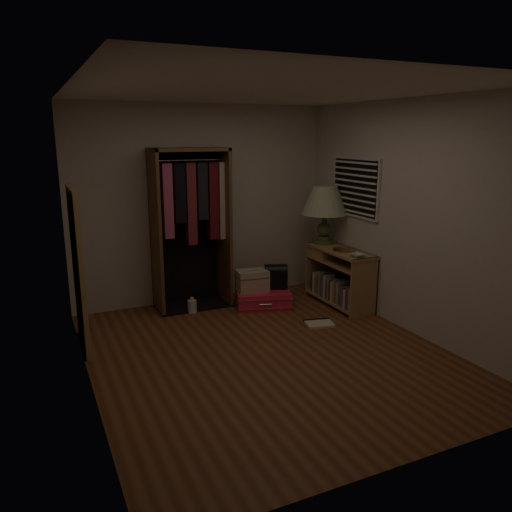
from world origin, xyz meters
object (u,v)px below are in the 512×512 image
console_bookshelf (337,275)px  white_jug (192,306)px  black_bag (276,276)px  table_lamp (325,202)px  open_wardrobe (192,215)px  train_case (252,280)px  pink_suitcase (263,298)px  floor_mirror (79,270)px

console_bookshelf → white_jug: size_ratio=5.62×
black_bag → table_lamp: size_ratio=0.44×
open_wardrobe → train_case: size_ratio=4.73×
train_case → table_lamp: (1.09, 0.01, 0.97)m
open_wardrobe → white_jug: bearing=-115.3°
pink_suitcase → white_jug: (-0.92, 0.16, -0.02)m
open_wardrobe → pink_suitcase: open_wardrobe is taller
console_bookshelf → pink_suitcase: 1.04m
train_case → black_bag: bearing=3.2°
console_bookshelf → black_bag: console_bookshelf is taller
floor_mirror → train_case: bearing=10.5°
console_bookshelf → train_case: 1.14m
pink_suitcase → floor_mirror: bearing=-154.2°
console_bookshelf → pink_suitcase: size_ratio=1.35×
floor_mirror → train_case: 2.25m
console_bookshelf → train_case: console_bookshelf is taller
black_bag → white_jug: black_bag is taller
floor_mirror → white_jug: (1.36, 0.51, -0.77)m
open_wardrobe → floor_mirror: (-1.49, -0.77, -0.36)m
black_bag → floor_mirror: bearing=-148.6°
floor_mirror → train_case: (2.16, 0.40, -0.49)m
open_wardrobe → white_jug: open_wardrobe is taller
console_bookshelf → table_lamp: table_lamp is taller
floor_mirror → train_case: floor_mirror is taller
open_wardrobe → table_lamp: bearing=-11.6°
table_lamp → white_jug: size_ratio=3.97×
train_case → white_jug: 0.84m
table_lamp → open_wardrobe: bearing=168.4°
pink_suitcase → white_jug: 0.93m
open_wardrobe → floor_mirror: bearing=-152.6°
open_wardrobe → pink_suitcase: 1.43m
open_wardrobe → floor_mirror: 1.71m
train_case → table_lamp: table_lamp is taller
console_bookshelf → pink_suitcase: console_bookshelf is taller
white_jug → open_wardrobe: bearing=64.7°
console_bookshelf → open_wardrobe: size_ratio=0.55×
console_bookshelf → table_lamp: bearing=89.1°
train_case → table_lamp: bearing=6.8°
pink_suitcase → train_case: size_ratio=1.92×
train_case → white_jug: bearing=178.4°
train_case → white_jug: (-0.79, 0.11, -0.27)m
open_wardrobe → table_lamp: size_ratio=2.60×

